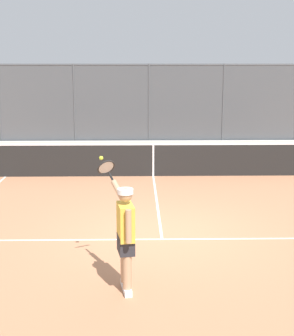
% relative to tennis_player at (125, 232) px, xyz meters
% --- Properties ---
extents(ground_plane, '(60.00, 60.00, 0.00)m').
position_rel_tennis_player_xyz_m(ground_plane, '(-0.65, -2.51, -0.91)').
color(ground_plane, '#B27551').
extents(court_line_markings, '(8.58, 9.68, 0.01)m').
position_rel_tennis_player_xyz_m(court_line_markings, '(-0.65, -1.82, -0.90)').
color(court_line_markings, white).
rests_on(court_line_markings, ground).
extents(fence_backdrop, '(20.42, 1.37, 3.12)m').
position_rel_tennis_player_xyz_m(fence_backdrop, '(-0.65, -13.74, 0.55)').
color(fence_backdrop, '#474C51').
rests_on(fence_backdrop, ground).
extents(tennis_net, '(11.03, 0.09, 1.07)m').
position_rel_tennis_player_xyz_m(tennis_net, '(-0.65, -7.47, -0.41)').
color(tennis_net, '#2D2D2D').
rests_on(tennis_net, ground).
extents(tennis_player, '(0.63, 1.28, 1.86)m').
position_rel_tennis_player_xyz_m(tennis_player, '(0.00, 0.00, 0.00)').
color(tennis_player, silver).
rests_on(tennis_player, ground).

